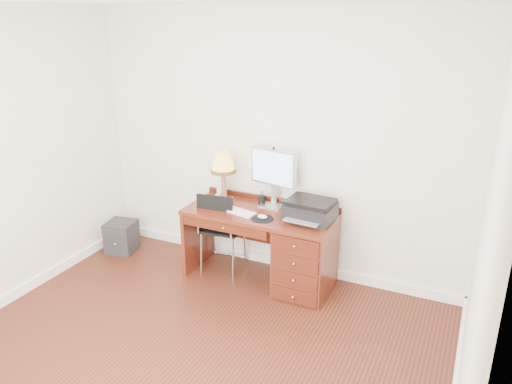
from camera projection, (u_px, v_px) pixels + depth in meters
The scene contains 12 objects.
ground at pixel (188, 357), 4.03m from camera, with size 4.00×4.00×0.00m, color #35150C.
room_shell at pixel (225, 312), 4.55m from camera, with size 4.00×4.00×4.00m.
desk at pixel (289, 248), 4.96m from camera, with size 1.50×0.67×0.75m.
monitor at pixel (273, 171), 5.00m from camera, with size 0.52×0.20×0.59m.
keyboard at pixel (235, 210), 4.98m from camera, with size 0.46×0.13×0.02m, color white.
mouse_pad at pixel (262, 218), 4.79m from camera, with size 0.22×0.22×0.04m.
printer at pixel (310, 210), 4.75m from camera, with size 0.47×0.38×0.20m.
leg_lamp at pixel (223, 165), 5.11m from camera, with size 0.26×0.26×0.54m.
phone at pixel (219, 194), 5.30m from camera, with size 0.11×0.11×0.19m.
pen_cup at pixel (262, 200), 5.14m from camera, with size 0.08×0.08×0.09m, color black.
chair at pixel (219, 223), 5.20m from camera, with size 0.47×0.47×0.90m.
equipment_box at pixel (122, 236), 5.76m from camera, with size 0.31×0.31×0.36m, color black.
Camera 1 is at (1.91, -2.78, 2.64)m, focal length 35.00 mm.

